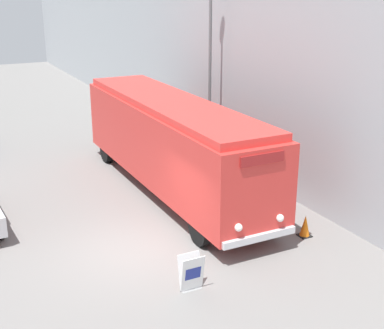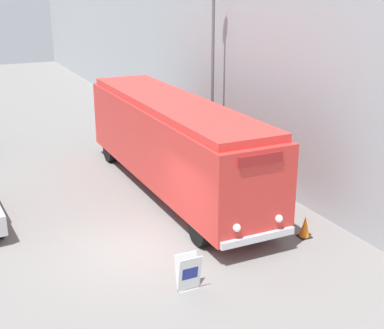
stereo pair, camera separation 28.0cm
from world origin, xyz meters
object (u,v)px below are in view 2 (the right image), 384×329
at_px(sign_board, 188,273).
at_px(traffic_cone, 305,227).
at_px(vintage_bus, 173,140).
at_px(streetlamp, 213,46).

xyz_separation_m(sign_board, traffic_cone, (4.35, 1.09, -0.12)).
bearing_deg(traffic_cone, vintage_bus, 110.99).
height_order(vintage_bus, sign_board, vintage_bus).
relative_size(streetlamp, traffic_cone, 11.43).
height_order(vintage_bus, traffic_cone, vintage_bus).
bearing_deg(vintage_bus, streetlamp, 38.21).
height_order(vintage_bus, streetlamp, streetlamp).
bearing_deg(sign_board, streetlamp, 58.89).
bearing_deg(sign_board, vintage_bus, 69.34).
relative_size(vintage_bus, sign_board, 12.26).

